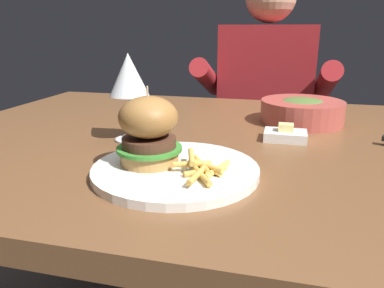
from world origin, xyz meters
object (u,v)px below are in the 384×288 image
at_px(butter_dish, 285,135).
at_px(diner_person, 263,130).
at_px(soup_bowl, 302,111).
at_px(main_plate, 176,170).
at_px(wine_glass, 129,77).
at_px(burger_sandwich, 149,130).

distance_m(butter_dish, diner_person, 0.76).
bearing_deg(diner_person, soup_bowl, -77.72).
height_order(main_plate, butter_dish, butter_dish).
relative_size(main_plate, wine_glass, 1.50).
xyz_separation_m(main_plate, wine_glass, (-0.15, 0.16, 0.13)).
bearing_deg(main_plate, burger_sandwich, 174.63).
bearing_deg(wine_glass, main_plate, -48.18).
distance_m(butter_dish, soup_bowl, 0.17).
bearing_deg(burger_sandwich, soup_bowl, 58.12).
bearing_deg(butter_dish, wine_glass, -165.84).
bearing_deg(main_plate, soup_bowl, 63.25).
height_order(butter_dish, soup_bowl, soup_bowl).
xyz_separation_m(wine_glass, soup_bowl, (0.35, 0.25, -0.10)).
bearing_deg(butter_dish, burger_sandwich, -132.20).
bearing_deg(main_plate, butter_dish, 54.92).
bearing_deg(soup_bowl, butter_dish, -102.29).
height_order(butter_dish, diner_person, diner_person).
height_order(burger_sandwich, wine_glass, wine_glass).
bearing_deg(diner_person, butter_dish, -83.29).
xyz_separation_m(main_plate, diner_person, (0.08, 0.97, -0.18)).
height_order(burger_sandwich, butter_dish, burger_sandwich).
bearing_deg(butter_dish, soup_bowl, 77.71).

